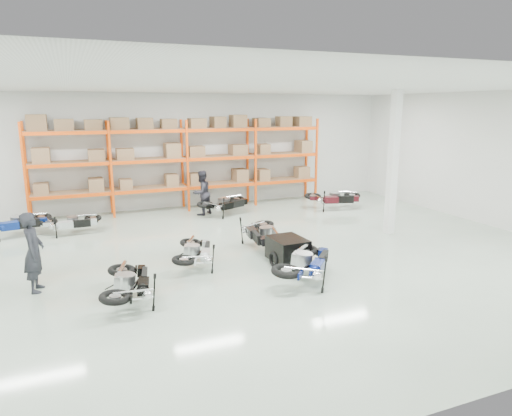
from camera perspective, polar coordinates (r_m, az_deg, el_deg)
name	(u,v)px	position (r m, az deg, el deg)	size (l,w,h in m)	color
room	(243,175)	(11.90, -1.70, 4.18)	(18.00, 18.00, 18.00)	#A9BDAA
pallet_rack	(185,152)	(18.04, -8.92, 6.91)	(11.28, 0.98, 3.62)	#FF510D
structural_column	(393,163)	(14.92, 16.74, 5.36)	(0.25, 0.25, 4.50)	white
moto_blue_centre	(307,257)	(10.64, 6.33, -6.06)	(0.87, 1.97, 1.20)	#07124D
moto_silver_left	(195,248)	(11.61, -7.57, -4.92)	(0.75, 1.69, 1.04)	silver
moto_black_far_left	(130,278)	(9.82, -15.53, -8.38)	(0.80, 1.80, 1.10)	black
moto_touring_right	(263,229)	(13.05, 0.91, -2.59)	(0.83, 1.88, 1.15)	black
trailer	(288,250)	(11.70, 3.98, -5.22)	(0.90, 1.71, 0.71)	black
moto_back_a	(15,219)	(16.12, -27.87, -1.19)	(0.81, 1.83, 1.12)	navy
moto_back_b	(71,219)	(15.68, -22.12, -1.26)	(0.71, 1.60, 0.98)	silver
moto_back_c	(225,200)	(17.11, -3.87, 0.99)	(0.82, 1.84, 1.13)	black
moto_back_d	(334,194)	(18.30, 9.75, 1.69)	(0.86, 1.94, 1.18)	#460E16
person_left	(34,252)	(11.07, -26.04, -4.98)	(0.65, 0.43, 1.78)	#212229
person_back	(202,193)	(17.17, -6.81, 1.89)	(0.81, 0.63, 1.67)	#23212A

